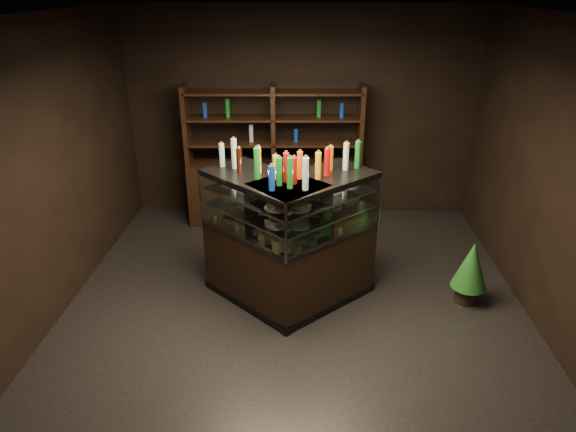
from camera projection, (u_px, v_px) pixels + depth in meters
name	position (u px, v px, depth m)	size (l,w,h in m)	color
ground	(296.00, 298.00, 5.78)	(5.00, 5.00, 0.00)	black
room_shell	(297.00, 130.00, 4.97)	(5.02, 5.02, 3.01)	black
display_case	(289.00, 260.00, 5.58)	(1.97, 1.40, 1.46)	black
food_display	(289.00, 209.00, 5.32)	(1.58, 0.94, 0.45)	#B46C40
bottles_top	(289.00, 164.00, 5.12)	(1.40, 0.79, 0.30)	yellow
potted_conifer	(472.00, 264.00, 5.54)	(0.39, 0.39, 0.82)	black
back_shelving	(274.00, 183.00, 7.40)	(2.47, 0.52, 2.00)	black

